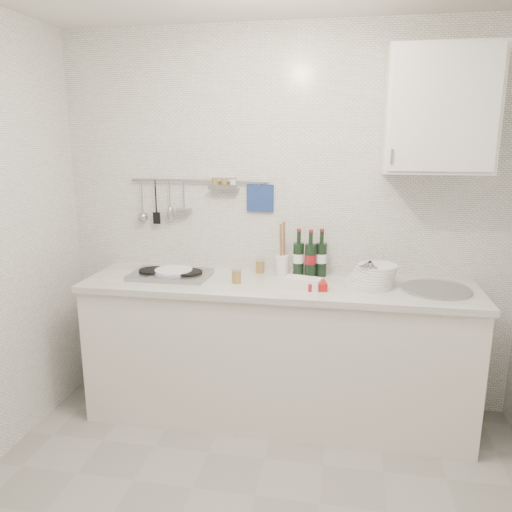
# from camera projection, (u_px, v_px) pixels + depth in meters

# --- Properties ---
(back_wall) EXTENTS (3.00, 0.02, 2.50)m
(back_wall) POSITION_uv_depth(u_px,v_px,m) (284.00, 222.00, 3.33)
(back_wall) COLOR silver
(back_wall) RESTS_ON floor
(counter) EXTENTS (2.44, 0.64, 0.96)m
(counter) POSITION_uv_depth(u_px,v_px,m) (278.00, 354.00, 3.23)
(counter) COLOR silver
(counter) RESTS_ON floor
(wall_rail) EXTENTS (0.98, 0.09, 0.34)m
(wall_rail) POSITION_uv_depth(u_px,v_px,m) (196.00, 195.00, 3.36)
(wall_rail) COLOR #93969B
(wall_rail) RESTS_ON back_wall
(wall_cabinet) EXTENTS (0.60, 0.38, 0.70)m
(wall_cabinet) POSITION_uv_depth(u_px,v_px,m) (439.00, 111.00, 2.83)
(wall_cabinet) COLOR silver
(wall_cabinet) RESTS_ON back_wall
(plate_stack_hob) EXTENTS (0.27, 0.26, 0.05)m
(plate_stack_hob) POSITION_uv_depth(u_px,v_px,m) (172.00, 273.00, 3.23)
(plate_stack_hob) COLOR #526BBA
(plate_stack_hob) RESTS_ON counter
(plate_stack_sink) EXTENTS (0.32, 0.30, 0.14)m
(plate_stack_sink) POSITION_uv_depth(u_px,v_px,m) (373.00, 276.00, 3.02)
(plate_stack_sink) COLOR white
(plate_stack_sink) RESTS_ON counter
(wine_bottles) EXTENTS (0.22, 0.11, 0.31)m
(wine_bottles) POSITION_uv_depth(u_px,v_px,m) (310.00, 253.00, 3.21)
(wine_bottles) COLOR black
(wine_bottles) RESTS_ON counter
(butter_dish) EXTENTS (0.24, 0.15, 0.07)m
(butter_dish) POSITION_uv_depth(u_px,v_px,m) (303.00, 283.00, 2.99)
(butter_dish) COLOR white
(butter_dish) RESTS_ON counter
(strawberry_punnet) EXTENTS (0.13, 0.13, 0.05)m
(strawberry_punnet) POSITION_uv_depth(u_px,v_px,m) (317.00, 285.00, 2.97)
(strawberry_punnet) COLOR red
(strawberry_punnet) RESTS_ON counter
(utensil_crock) EXTENTS (0.09, 0.09, 0.36)m
(utensil_crock) POSITION_uv_depth(u_px,v_px,m) (282.00, 263.00, 3.26)
(utensil_crock) COLOR white
(utensil_crock) RESTS_ON counter
(jar_a) EXTENTS (0.06, 0.06, 0.09)m
(jar_a) POSITION_uv_depth(u_px,v_px,m) (260.00, 266.00, 3.33)
(jar_a) COLOR olive
(jar_a) RESTS_ON counter
(jar_b) EXTENTS (0.07, 0.07, 0.09)m
(jar_b) POSITION_uv_depth(u_px,v_px,m) (367.00, 273.00, 3.16)
(jar_b) COLOR olive
(jar_b) RESTS_ON counter
(jar_c) EXTENTS (0.06, 0.06, 0.08)m
(jar_c) POSITION_uv_depth(u_px,v_px,m) (363.00, 276.00, 3.11)
(jar_c) COLOR olive
(jar_c) RESTS_ON counter
(jar_d) EXTENTS (0.06, 0.06, 0.09)m
(jar_d) POSITION_uv_depth(u_px,v_px,m) (237.00, 276.00, 3.09)
(jar_d) COLOR olive
(jar_d) RESTS_ON counter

